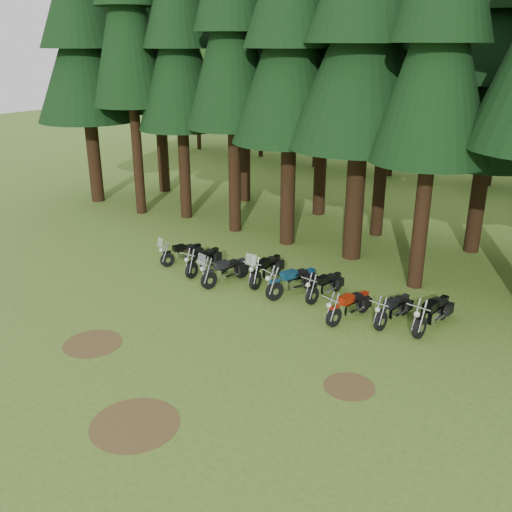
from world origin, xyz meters
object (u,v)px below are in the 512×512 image
Objects in this scene: motorcycle_2 at (225,271)px; motorcycle_3 at (266,270)px; motorcycle_6 at (349,307)px; motorcycle_7 at (393,310)px; motorcycle_5 at (325,286)px; motorcycle_8 at (432,314)px; motorcycle_0 at (182,253)px; motorcycle_1 at (204,261)px; motorcycle_4 at (293,282)px.

motorcycle_3 reaches higher than motorcycle_2.
motorcycle_6 is 1.02× the size of motorcycle_7.
motorcycle_5 is 1.83m from motorcycle_6.
motorcycle_3 is at bearing 53.24° from motorcycle_2.
motorcycle_6 is at bearing -19.26° from motorcycle_3.
motorcycle_6 is 0.90× the size of motorcycle_8.
motorcycle_5 is (6.52, 0.45, 0.01)m from motorcycle_0.
motorcycle_2 is (2.78, -0.62, 0.06)m from motorcycle_0.
motorcycle_2 is at bearing 7.40° from motorcycle_0.
motorcycle_2 is (1.44, -0.42, 0.03)m from motorcycle_1.
motorcycle_5 is at bearing 157.54° from motorcycle_6.
motorcycle_0 is at bearing -172.57° from motorcycle_7.
motorcycle_5 is at bearing 23.94° from motorcycle_0.
motorcycle_3 is 1.13× the size of motorcycle_5.
motorcycle_5 is 2.81m from motorcycle_7.
motorcycle_1 reaches higher than motorcycle_6.
motorcycle_2 is 5.24m from motorcycle_6.
motorcycle_2 is 1.01× the size of motorcycle_4.
motorcycle_2 is at bearing -167.07° from motorcycle_8.
motorcycle_7 is (2.78, -0.41, 0.00)m from motorcycle_5.
motorcycle_6 reaches higher than motorcycle_5.
motorcycle_6 is (4.05, -0.98, -0.05)m from motorcycle_3.
motorcycle_5 is at bearing 178.84° from motorcycle_7.
motorcycle_3 is (1.19, 1.01, 0.01)m from motorcycle_2.
motorcycle_1 is at bearing -158.10° from motorcycle_4.
motorcycle_2 reaches higher than motorcycle_6.
motorcycle_2 is 2.73m from motorcycle_4.
motorcycle_8 is (10.48, 0.38, 0.07)m from motorcycle_0.
motorcycle_4 is at bearing -172.07° from motorcycle_7.
motorcycle_6 is at bearing -27.82° from motorcycle_5.
motorcycle_7 is at bearing 20.25° from motorcycle_0.
motorcycle_8 is at bearing 20.21° from motorcycle_2.
motorcycle_7 is at bearing -9.34° from motorcycle_3.
motorcycle_4 reaches higher than motorcycle_7.
motorcycle_6 is (5.24, 0.03, -0.03)m from motorcycle_2.
motorcycle_3 reaches higher than motorcycle_5.
motorcycle_0 reaches higher than motorcycle_5.
motorcycle_6 is at bearing -146.41° from motorcycle_7.
motorcycle_0 is 3.99m from motorcycle_3.
motorcycle_8 is (7.71, 0.99, 0.01)m from motorcycle_2.
motorcycle_0 is 0.93× the size of motorcycle_6.
motorcycle_0 is 0.87× the size of motorcycle_2.
motorcycle_0 is 1.35m from motorcycle_1.
motorcycle_4 is (5.44, -0.00, 0.06)m from motorcycle_0.
motorcycle_3 is 0.99× the size of motorcycle_8.
motorcycle_5 is at bearing -4.29° from motorcycle_3.
motorcycle_4 is 1.17m from motorcycle_5.
motorcycle_4 is at bearing -170.10° from motorcycle_8.
motorcycle_3 is 1.53m from motorcycle_4.
motorcycle_1 is 4.11m from motorcycle_4.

